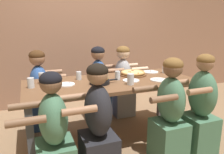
{
  "coord_description": "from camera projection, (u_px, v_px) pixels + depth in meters",
  "views": [
    {
      "loc": [
        -0.95,
        -2.42,
        1.44
      ],
      "look_at": [
        0.0,
        0.0,
        0.82
      ],
      "focal_mm": 35.0,
      "sensor_mm": 36.0,
      "label": 1
    }
  ],
  "objects": [
    {
      "name": "drinking_glass_a",
      "position": [
        131.0,
        80.0,
        2.51
      ],
      "size": [
        0.08,
        0.08,
        0.13
      ],
      "color": "silver",
      "rests_on": "dining_table"
    },
    {
      "name": "diner_near_midleft",
      "position": [
        98.0,
        129.0,
        2.0
      ],
      "size": [
        0.51,
        0.4,
        1.12
      ],
      "rotation": [
        0.0,
        0.0,
        1.57
      ],
      "color": "#232328",
      "rests_on": "ground"
    },
    {
      "name": "pizza_board_main",
      "position": [
        133.0,
        73.0,
        2.99
      ],
      "size": [
        0.37,
        0.37,
        0.05
      ],
      "color": "brown",
      "rests_on": "dining_table"
    },
    {
      "name": "dining_table",
      "position": [
        112.0,
        87.0,
        2.7
      ],
      "size": [
        2.09,
        0.89,
        0.77
      ],
      "color": "brown",
      "rests_on": "ground"
    },
    {
      "name": "drinking_glass_c",
      "position": [
        42.0,
        79.0,
        2.56
      ],
      "size": [
        0.06,
        0.06,
        0.13
      ],
      "color": "silver",
      "rests_on": "dining_table"
    },
    {
      "name": "diner_near_right",
      "position": [
        200.0,
        110.0,
        2.43
      ],
      "size": [
        0.51,
        0.4,
        1.14
      ],
      "rotation": [
        0.0,
        0.0,
        1.57
      ],
      "color": "#477556",
      "rests_on": "ground"
    },
    {
      "name": "diner_near_left",
      "position": [
        54.0,
        139.0,
        1.87
      ],
      "size": [
        0.51,
        0.4,
        1.08
      ],
      "rotation": [
        0.0,
        0.0,
        1.57
      ],
      "color": "#477556",
      "rests_on": "ground"
    },
    {
      "name": "diner_far_left",
      "position": [
        40.0,
        92.0,
        3.05
      ],
      "size": [
        0.51,
        0.4,
        1.11
      ],
      "rotation": [
        0.0,
        0.0,
        -1.57
      ],
      "color": "#2D5193",
      "rests_on": "ground"
    },
    {
      "name": "ground_plane",
      "position": [
        112.0,
        137.0,
        2.86
      ],
      "size": [
        18.0,
        18.0,
        0.0
      ],
      "primitive_type": "plane",
      "color": "#896B4C",
      "rests_on": "ground"
    },
    {
      "name": "diner_far_center",
      "position": [
        99.0,
        86.0,
        3.36
      ],
      "size": [
        0.51,
        0.4,
        1.13
      ],
      "rotation": [
        0.0,
        0.0,
        -1.57
      ],
      "color": "#2D5193",
      "rests_on": "ground"
    },
    {
      "name": "drinking_glass_b",
      "position": [
        118.0,
        76.0,
        2.73
      ],
      "size": [
        0.07,
        0.07,
        0.11
      ],
      "color": "silver",
      "rests_on": "dining_table"
    },
    {
      "name": "empty_plate_a",
      "position": [
        159.0,
        80.0,
        2.72
      ],
      "size": [
        0.22,
        0.22,
        0.02
      ],
      "color": "white",
      "rests_on": "dining_table"
    },
    {
      "name": "cocktail_glass_blue",
      "position": [
        165.0,
        70.0,
        3.12
      ],
      "size": [
        0.08,
        0.08,
        0.11
      ],
      "color": "silver",
      "rests_on": "dining_table"
    },
    {
      "name": "drinking_glass_d",
      "position": [
        79.0,
        76.0,
        2.74
      ],
      "size": [
        0.07,
        0.07,
        0.1
      ],
      "color": "silver",
      "rests_on": "dining_table"
    },
    {
      "name": "diner_far_midright",
      "position": [
        123.0,
        83.0,
        3.5
      ],
      "size": [
        0.51,
        0.4,
        1.12
      ],
      "rotation": [
        0.0,
        0.0,
        -1.57
      ],
      "color": "#99999E",
      "rests_on": "ground"
    },
    {
      "name": "empty_plate_b",
      "position": [
        151.0,
        72.0,
        3.17
      ],
      "size": [
        0.22,
        0.22,
        0.02
      ],
      "color": "white",
      "rests_on": "dining_table"
    },
    {
      "name": "diner_near_midright",
      "position": [
        169.0,
        115.0,
        2.28
      ],
      "size": [
        0.51,
        0.4,
        1.13
      ],
      "rotation": [
        0.0,
        0.0,
        1.57
      ],
      "color": "#477556",
      "rests_on": "ground"
    },
    {
      "name": "empty_plate_c",
      "position": [
        131.0,
        80.0,
        2.68
      ],
      "size": [
        0.21,
        0.21,
        0.02
      ],
      "color": "white",
      "rests_on": "dining_table"
    },
    {
      "name": "empty_plate_d",
      "position": [
        66.0,
        84.0,
        2.51
      ],
      "size": [
        0.2,
        0.2,
        0.02
      ],
      "color": "white",
      "rests_on": "dining_table"
    },
    {
      "name": "drinking_glass_e",
      "position": [
        31.0,
        83.0,
        2.39
      ],
      "size": [
        0.07,
        0.07,
        0.11
      ],
      "color": "silver",
      "rests_on": "dining_table"
    },
    {
      "name": "skillet_bowl",
      "position": [
        100.0,
        79.0,
        2.54
      ],
      "size": [
        0.34,
        0.24,
        0.13
      ],
      "color": "black",
      "rests_on": "dining_table"
    },
    {
      "name": "restaurant_back_panel",
      "position": [
        80.0,
        15.0,
        3.91
      ],
      "size": [
        10.0,
        0.06,
        3.2
      ],
      "primitive_type": "cube",
      "color": "#9E7056",
      "rests_on": "ground"
    }
  ]
}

